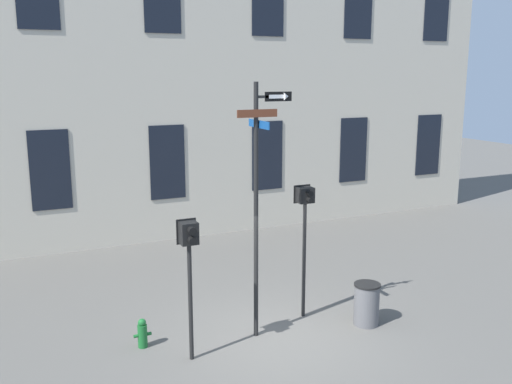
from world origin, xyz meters
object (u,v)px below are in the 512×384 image
(pedestrian_signal_left, at_px, (189,252))
(fire_hydrant, at_px, (142,333))
(trash_bin, at_px, (367,304))
(pedestrian_signal_right, at_px, (305,217))
(street_sign_pole, at_px, (259,193))

(pedestrian_signal_left, relative_size, fire_hydrant, 4.55)
(fire_hydrant, xyz_separation_m, trash_bin, (4.53, -0.97, 0.17))
(pedestrian_signal_left, xyz_separation_m, pedestrian_signal_right, (2.82, 0.81, 0.16))
(street_sign_pole, relative_size, pedestrian_signal_left, 1.90)
(street_sign_pole, distance_m, trash_bin, 3.40)
(pedestrian_signal_left, distance_m, fire_hydrant, 2.12)
(pedestrian_signal_right, xyz_separation_m, fire_hydrant, (-3.53, 0.04, -1.96))
(street_sign_pole, xyz_separation_m, fire_hydrant, (-2.25, 0.47, -2.65))
(street_sign_pole, xyz_separation_m, trash_bin, (2.28, -0.50, -2.48))
(pedestrian_signal_right, xyz_separation_m, trash_bin, (1.00, -0.92, -1.79))
(pedestrian_signal_right, height_order, fire_hydrant, pedestrian_signal_right)
(pedestrian_signal_left, relative_size, pedestrian_signal_right, 0.92)
(street_sign_pole, relative_size, fire_hydrant, 8.64)
(trash_bin, bearing_deg, fire_hydrant, 167.93)
(pedestrian_signal_left, distance_m, trash_bin, 4.15)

